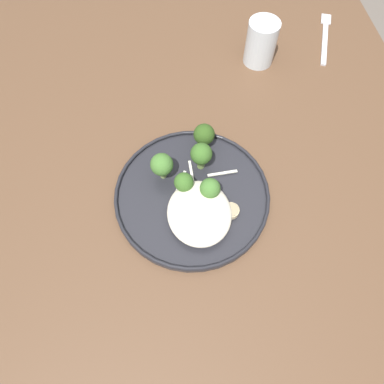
{
  "coord_description": "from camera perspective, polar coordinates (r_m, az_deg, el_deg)",
  "views": [
    {
      "loc": [
        -0.29,
        0.06,
        1.33
      ],
      "look_at": [
        0.01,
        0.03,
        0.76
      ],
      "focal_mm": 32.54,
      "sensor_mm": 36.0,
      "label": 1
    }
  ],
  "objects": [
    {
      "name": "ground",
      "position": [
        1.36,
        1.12,
        -15.07
      ],
      "size": [
        6.0,
        6.0,
        0.0
      ],
      "primitive_type": "plane",
      "color": "#665B51"
    },
    {
      "name": "wooden_dining_table",
      "position": [
        0.73,
        2.02,
        -3.76
      ],
      "size": [
        1.4,
        1.0,
        0.74
      ],
      "color": "brown",
      "rests_on": "ground"
    },
    {
      "name": "dinner_plate",
      "position": [
        0.65,
        0.0,
        -0.47
      ],
      "size": [
        0.29,
        0.29,
        0.02
      ],
      "color": "#232328",
      "rests_on": "wooden_dining_table"
    },
    {
      "name": "noodle_bed",
      "position": [
        0.61,
        1.22,
        -3.44
      ],
      "size": [
        0.13,
        0.11,
        0.03
      ],
      "color": "beige",
      "rests_on": "dinner_plate"
    },
    {
      "name": "seared_scallop_front_small",
      "position": [
        0.62,
        1.55,
        -2.97
      ],
      "size": [
        0.03,
        0.03,
        0.02
      ],
      "color": "beige",
      "rests_on": "dinner_plate"
    },
    {
      "name": "seared_scallop_center_golden",
      "position": [
        0.63,
        6.4,
        -3.07
      ],
      "size": [
        0.03,
        0.03,
        0.01
      ],
      "color": "beige",
      "rests_on": "dinner_plate"
    },
    {
      "name": "seared_scallop_tilted_round",
      "position": [
        0.62,
        -0.91,
        -3.68
      ],
      "size": [
        0.03,
        0.03,
        0.02
      ],
      "color": "#E5C689",
      "rests_on": "dinner_plate"
    },
    {
      "name": "seared_scallop_right_edge",
      "position": [
        0.64,
        1.85,
        -0.91
      ],
      "size": [
        0.03,
        0.03,
        0.01
      ],
      "color": "#E5C689",
      "rests_on": "dinner_plate"
    },
    {
      "name": "broccoli_floret_right_tilted",
      "position": [
        0.64,
        -4.97,
        4.45
      ],
      "size": [
        0.04,
        0.04,
        0.06
      ],
      "color": "#89A356",
      "rests_on": "dinner_plate"
    },
    {
      "name": "broccoli_floret_tall_stalk",
      "position": [
        0.62,
        2.98,
        0.56
      ],
      "size": [
        0.04,
        0.04,
        0.06
      ],
      "color": "#89A356",
      "rests_on": "dinner_plate"
    },
    {
      "name": "broccoli_floret_rear_charred",
      "position": [
        0.65,
        1.71,
        6.19
      ],
      "size": [
        0.04,
        0.04,
        0.06
      ],
      "color": "#7A994C",
      "rests_on": "dinner_plate"
    },
    {
      "name": "broccoli_floret_beside_noodles",
      "position": [
        0.62,
        -1.35,
        1.58
      ],
      "size": [
        0.04,
        0.04,
        0.05
      ],
      "color": "#89A356",
      "rests_on": "dinner_plate"
    },
    {
      "name": "broccoli_floret_front_edge",
      "position": [
        0.68,
        1.99,
        9.35
      ],
      "size": [
        0.04,
        0.04,
        0.05
      ],
      "color": "#7A994C",
      "rests_on": "dinner_plate"
    },
    {
      "name": "onion_sliver_pale_crescent",
      "position": [
        0.67,
        5.01,
        3.07
      ],
      "size": [
        0.01,
        0.06,
        0.0
      ],
      "primitive_type": "cube",
      "rotation": [
        0.0,
        0.0,
        4.76
      ],
      "color": "silver",
      "rests_on": "dinner_plate"
    },
    {
      "name": "onion_sliver_short_strip",
      "position": [
        0.67,
        -0.04,
        2.95
      ],
      "size": [
        0.06,
        0.01,
        0.0
      ],
      "primitive_type": "cube",
      "rotation": [
        0.0,
        0.0,
        3.16
      ],
      "color": "silver",
      "rests_on": "dinner_plate"
    },
    {
      "name": "onion_sliver_curled_piece",
      "position": [
        0.66,
        -1.91,
        1.52
      ],
      "size": [
        0.05,
        0.03,
        0.0
      ],
      "primitive_type": "cube",
      "rotation": [
        0.0,
        0.0,
        5.82
      ],
      "color": "silver",
      "rests_on": "dinner_plate"
    },
    {
      "name": "water_glass",
      "position": [
        0.87,
        11.16,
        22.54
      ],
      "size": [
        0.07,
        0.07,
        0.1
      ],
      "color": "silver",
      "rests_on": "wooden_dining_table"
    },
    {
      "name": "dinner_fork",
      "position": [
        1.0,
        20.95,
        22.7
      ],
      "size": [
        0.18,
        0.08,
        0.0
      ],
      "color": "silver",
      "rests_on": "wooden_dining_table"
    }
  ]
}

